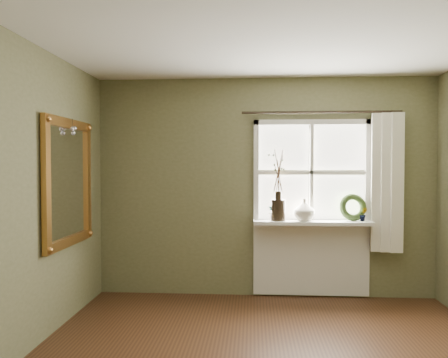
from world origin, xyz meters
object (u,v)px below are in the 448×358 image
Objects in this scene: dark_jug at (278,210)px; cream_vase at (304,210)px; wreath at (353,210)px; gilt_mirror at (69,182)px.

cream_vase is at bearing 0.00° from dark_jug.
cream_vase is 0.79× the size of wreath.
dark_jug is 0.30m from cream_vase.
dark_jug is 0.20× the size of gilt_mirror.
wreath reaches higher than cream_vase.
gilt_mirror is at bearing -159.99° from cream_vase.
dark_jug is 0.96× the size of cream_vase.
wreath is (0.86, 0.04, -0.00)m from dark_jug.
dark_jug is 2.32m from gilt_mirror.
wreath is 3.14m from gilt_mirror.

